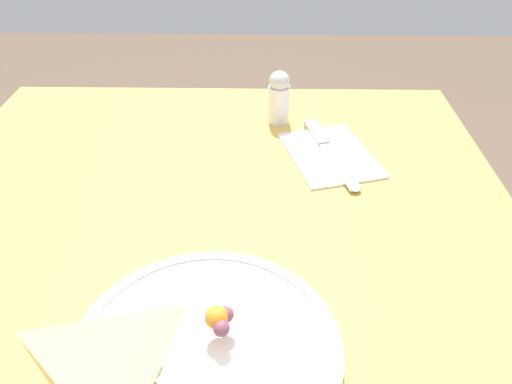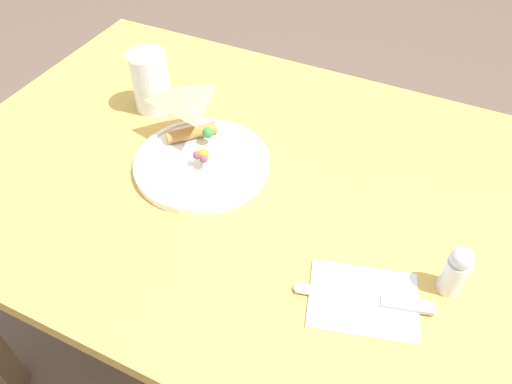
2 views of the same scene
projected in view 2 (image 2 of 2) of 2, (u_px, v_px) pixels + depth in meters
The scene contains 7 objects.
ground_plane at pixel (240, 346), 1.45m from camera, with size 6.00×6.00×0.00m, color brown.
dining_table at pixel (233, 204), 1.02m from camera, with size 1.11×0.82×0.70m.
plate_pizza at pixel (201, 160), 0.95m from camera, with size 0.26×0.26×0.05m.
milk_glass at pixel (151, 83), 1.05m from camera, with size 0.08×0.08×0.13m.
napkin_folded at pixel (363, 300), 0.74m from camera, with size 0.19×0.16×0.00m.
butter_knife at pixel (371, 299), 0.74m from camera, with size 0.21×0.07×0.01m.
salt_shaker at pixel (456, 270), 0.73m from camera, with size 0.04×0.04×0.09m.
Camera 2 is at (-0.34, 0.61, 1.35)m, focal length 35.00 mm.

